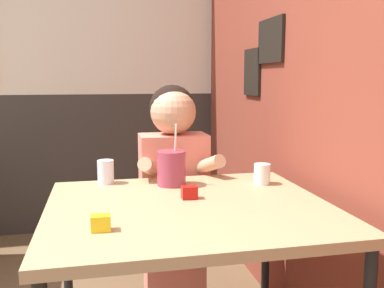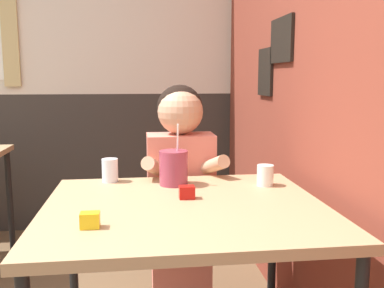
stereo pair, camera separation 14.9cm
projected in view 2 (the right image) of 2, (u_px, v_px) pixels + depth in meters
The scene contains 9 objects.
brick_wall_right at pixel (281, 55), 2.36m from camera, with size 0.08×4.30×2.70m.
back_wall at pixel (41, 61), 3.32m from camera, with size 5.98×0.09×2.70m.
main_table at pixel (185, 221), 1.60m from camera, with size 1.04×0.91×0.76m.
person_seated at pixel (181, 189), 2.21m from camera, with size 0.42×0.42×1.19m.
cocktail_pitcher at pixel (174, 168), 1.87m from camera, with size 0.13×0.13×0.27m.
glass_near_pitcher at pixel (110, 170), 1.93m from camera, with size 0.07×0.07×0.11m.
glass_center at pixel (265, 175), 1.86m from camera, with size 0.07×0.07×0.09m.
condiment_ketchup at pixel (187, 192), 1.66m from camera, with size 0.06×0.04×0.05m.
condiment_mustard at pixel (90, 220), 1.34m from camera, with size 0.06×0.04×0.05m.
Camera 2 is at (0.73, -1.17, 1.23)m, focal length 40.00 mm.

